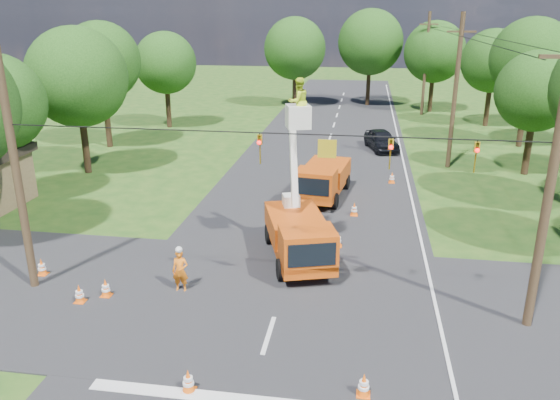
% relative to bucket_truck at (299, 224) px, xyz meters
% --- Properties ---
extents(ground, '(140.00, 140.00, 0.00)m').
position_rel_bucket_truck_xyz_m(ground, '(-0.26, 14.13, -1.65)').
color(ground, '#204A16').
rests_on(ground, ground).
extents(road_main, '(12.00, 100.00, 0.06)m').
position_rel_bucket_truck_xyz_m(road_main, '(-0.26, 14.13, -1.65)').
color(road_main, black).
rests_on(road_main, ground).
extents(road_cross, '(56.00, 10.00, 0.07)m').
position_rel_bucket_truck_xyz_m(road_cross, '(-0.26, -3.87, -1.65)').
color(road_cross, black).
rests_on(road_cross, ground).
extents(edge_line, '(0.12, 90.00, 0.02)m').
position_rel_bucket_truck_xyz_m(edge_line, '(5.34, 14.13, -1.65)').
color(edge_line, silver).
rests_on(edge_line, ground).
extents(bucket_truck, '(3.71, 6.10, 7.59)m').
position_rel_bucket_truck_xyz_m(bucket_truck, '(0.00, 0.00, 0.00)').
color(bucket_truck, '#C5480D').
rests_on(bucket_truck, ground).
extents(second_truck, '(2.89, 5.95, 2.14)m').
position_rel_bucket_truck_xyz_m(second_truck, '(0.34, 8.27, -0.54)').
color(second_truck, '#C5480D').
rests_on(second_truck, ground).
extents(ground_worker, '(0.63, 0.43, 1.68)m').
position_rel_bucket_truck_xyz_m(ground_worker, '(-4.05, -3.37, -0.81)').
color(ground_worker, '#EF5014').
rests_on(ground_worker, ground).
extents(distant_car, '(2.99, 4.85, 1.54)m').
position_rel_bucket_truck_xyz_m(distant_car, '(3.85, 20.28, -0.88)').
color(distant_car, black).
rests_on(distant_car, ground).
extents(traffic_cone_0, '(0.38, 0.38, 0.71)m').
position_rel_bucket_truck_xyz_m(traffic_cone_0, '(-1.98, -8.91, -1.30)').
color(traffic_cone_0, '#FF600D').
rests_on(traffic_cone_0, ground).
extents(traffic_cone_1, '(0.38, 0.38, 0.71)m').
position_rel_bucket_truck_xyz_m(traffic_cone_1, '(2.82, -8.34, -1.30)').
color(traffic_cone_1, '#FF600D').
rests_on(traffic_cone_1, ground).
extents(traffic_cone_2, '(0.38, 0.38, 0.71)m').
position_rel_bucket_truck_xyz_m(traffic_cone_2, '(1.57, 1.62, -1.30)').
color(traffic_cone_2, '#FF600D').
rests_on(traffic_cone_2, ground).
extents(traffic_cone_3, '(0.38, 0.38, 0.71)m').
position_rel_bucket_truck_xyz_m(traffic_cone_3, '(2.19, 5.70, -1.30)').
color(traffic_cone_3, '#FF600D').
rests_on(traffic_cone_3, ground).
extents(traffic_cone_4, '(0.38, 0.38, 0.71)m').
position_rel_bucket_truck_xyz_m(traffic_cone_4, '(-6.66, -4.22, -1.30)').
color(traffic_cone_4, '#FF600D').
rests_on(traffic_cone_4, ground).
extents(traffic_cone_5, '(0.38, 0.38, 0.71)m').
position_rel_bucket_truck_xyz_m(traffic_cone_5, '(-7.40, -4.79, -1.30)').
color(traffic_cone_5, '#FF600D').
rests_on(traffic_cone_5, ground).
extents(traffic_cone_6, '(0.38, 0.38, 0.71)m').
position_rel_bucket_truck_xyz_m(traffic_cone_6, '(-9.97, -2.98, -1.30)').
color(traffic_cone_6, '#FF600D').
rests_on(traffic_cone_6, ground).
extents(traffic_cone_7, '(0.38, 0.38, 0.71)m').
position_rel_bucket_truck_xyz_m(traffic_cone_7, '(4.34, 11.74, -1.30)').
color(traffic_cone_7, '#FF600D').
rests_on(traffic_cone_7, ground).
extents(pole_right_near, '(1.80, 0.30, 10.00)m').
position_rel_bucket_truck_xyz_m(pole_right_near, '(8.24, -3.87, 3.45)').
color(pole_right_near, '#4C3823').
rests_on(pole_right_near, ground).
extents(pole_right_mid, '(1.80, 0.30, 10.00)m').
position_rel_bucket_truck_xyz_m(pole_right_mid, '(8.24, 16.13, 3.45)').
color(pole_right_mid, '#4C3823').
rests_on(pole_right_mid, ground).
extents(pole_right_far, '(1.80, 0.30, 10.00)m').
position_rel_bucket_truck_xyz_m(pole_right_far, '(8.24, 36.13, 3.45)').
color(pole_right_far, '#4C3823').
rests_on(pole_right_far, ground).
extents(pole_left, '(0.30, 0.30, 9.00)m').
position_rel_bucket_truck_xyz_m(pole_left, '(-9.76, -3.87, 2.85)').
color(pole_left, '#4C3823').
rests_on(pole_left, ground).
extents(signal_span, '(18.00, 0.29, 1.07)m').
position_rel_bucket_truck_xyz_m(signal_span, '(1.96, -3.88, 4.22)').
color(signal_span, black).
rests_on(signal_span, ground).
extents(tree_left_d, '(6.20, 6.20, 9.24)m').
position_rel_bucket_truck_xyz_m(tree_left_d, '(-15.26, 11.13, 4.47)').
color(tree_left_d, '#382616').
rests_on(tree_left_d, ground).
extents(tree_left_e, '(5.80, 5.80, 9.41)m').
position_rel_bucket_truck_xyz_m(tree_left_e, '(-17.06, 18.13, 4.84)').
color(tree_left_e, '#382616').
rests_on(tree_left_e, ground).
extents(tree_left_f, '(5.40, 5.40, 8.40)m').
position_rel_bucket_truck_xyz_m(tree_left_f, '(-15.06, 26.13, 4.03)').
color(tree_left_f, '#382616').
rests_on(tree_left_f, ground).
extents(tree_right_c, '(5.00, 5.00, 7.83)m').
position_rel_bucket_truck_xyz_m(tree_right_c, '(12.94, 15.13, 3.66)').
color(tree_right_c, '#382616').
rests_on(tree_right_c, ground).
extents(tree_right_d, '(6.00, 6.00, 9.70)m').
position_rel_bucket_truck_xyz_m(tree_right_d, '(14.54, 23.13, 5.02)').
color(tree_right_d, '#382616').
rests_on(tree_right_d, ground).
extents(tree_right_e, '(5.60, 5.60, 8.63)m').
position_rel_bucket_truck_xyz_m(tree_right_e, '(13.54, 31.13, 4.16)').
color(tree_right_e, '#382616').
rests_on(tree_right_e, ground).
extents(tree_far_a, '(6.60, 6.60, 9.50)m').
position_rel_bucket_truck_xyz_m(tree_far_a, '(-5.26, 39.13, 4.53)').
color(tree_far_a, '#382616').
rests_on(tree_far_a, ground).
extents(tree_far_b, '(7.00, 7.00, 10.32)m').
position_rel_bucket_truck_xyz_m(tree_far_b, '(2.74, 41.13, 5.15)').
color(tree_far_b, '#382616').
rests_on(tree_far_b, ground).
extents(tree_far_c, '(6.20, 6.20, 9.18)m').
position_rel_bucket_truck_xyz_m(tree_far_c, '(9.24, 38.13, 4.41)').
color(tree_far_c, '#382616').
rests_on(tree_far_c, ground).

